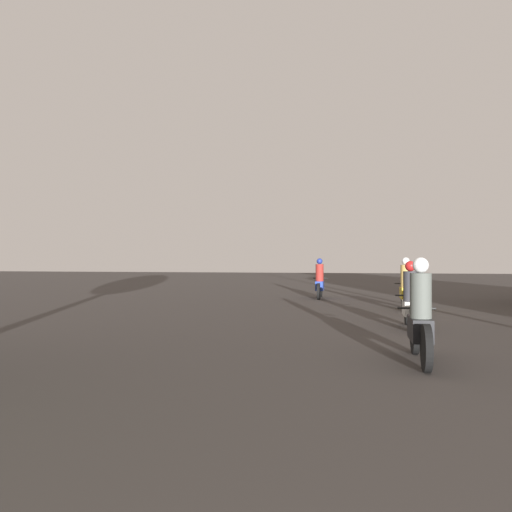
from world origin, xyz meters
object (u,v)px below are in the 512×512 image
(motorcycle_white, at_px, (410,301))
(motorcycle_yellow, at_px, (406,289))
(motorcycle_black, at_px, (420,321))
(motorcycle_blue, at_px, (320,283))

(motorcycle_white, xyz_separation_m, motorcycle_yellow, (0.33, 4.52, 0.03))
(motorcycle_black, xyz_separation_m, motorcycle_yellow, (0.59, 8.43, 0.01))
(motorcycle_white, distance_m, motorcycle_yellow, 4.53)
(motorcycle_black, distance_m, motorcycle_yellow, 8.45)
(motorcycle_yellow, distance_m, motorcycle_blue, 4.98)
(motorcycle_blue, bearing_deg, motorcycle_black, -82.40)
(motorcycle_white, height_order, motorcycle_blue, motorcycle_blue)
(motorcycle_yellow, bearing_deg, motorcycle_blue, 121.73)
(motorcycle_black, relative_size, motorcycle_white, 1.11)
(motorcycle_yellow, height_order, motorcycle_blue, motorcycle_yellow)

